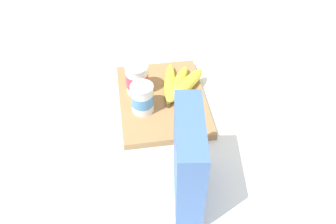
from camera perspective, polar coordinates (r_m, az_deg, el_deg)
ground_plane at (r=1.16m, az=-0.85°, el=1.34°), size 2.40×2.40×0.00m
cutting_board at (r=1.16m, az=-0.85°, el=1.74°), size 0.34×0.26×0.02m
cereal_box at (r=0.86m, az=3.07°, el=-7.30°), size 0.21×0.09×0.24m
yogurt_cup_front at (r=1.08m, az=-3.85°, el=2.03°), size 0.07×0.07×0.09m
yogurt_cup_back at (r=1.15m, az=-4.62°, el=4.94°), size 0.07×0.07×0.10m
banana_bunch at (r=1.17m, az=1.59°, el=4.19°), size 0.20×0.16×0.04m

